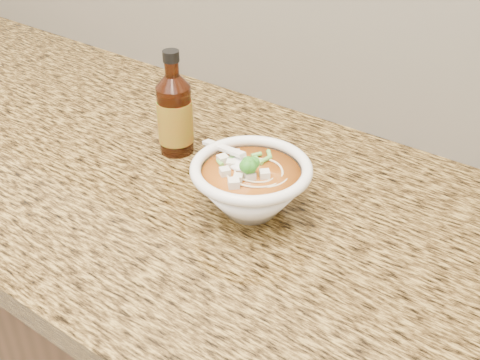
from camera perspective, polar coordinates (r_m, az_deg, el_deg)
The scene contains 4 objects.
cabinet at distance 1.32m, azimuth -5.61°, elevation -16.21°, with size 4.00×0.65×0.86m, color #321F0F.
counter_slab at distance 1.02m, azimuth -6.98°, elevation 0.28°, with size 4.00×0.68×0.04m, color olive.
soup_bowl at distance 0.88m, azimuth 1.04°, elevation -0.64°, with size 0.20×0.18×0.10m.
hot_sauce_bottle at distance 1.02m, azimuth -6.20°, elevation 6.14°, with size 0.07×0.07×0.18m.
Camera 1 is at (0.60, 1.06, 1.44)m, focal length 45.00 mm.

